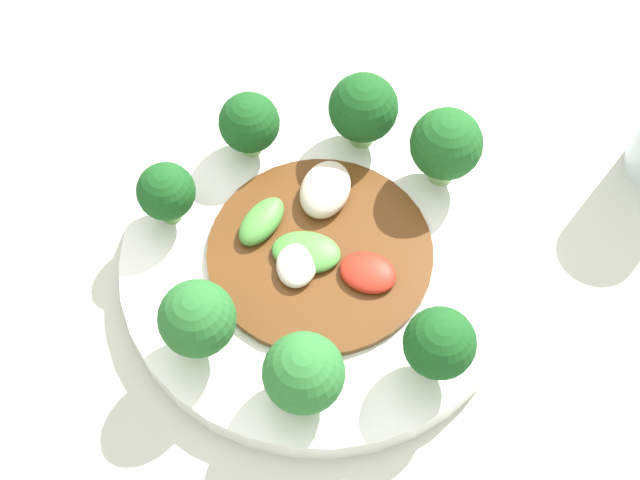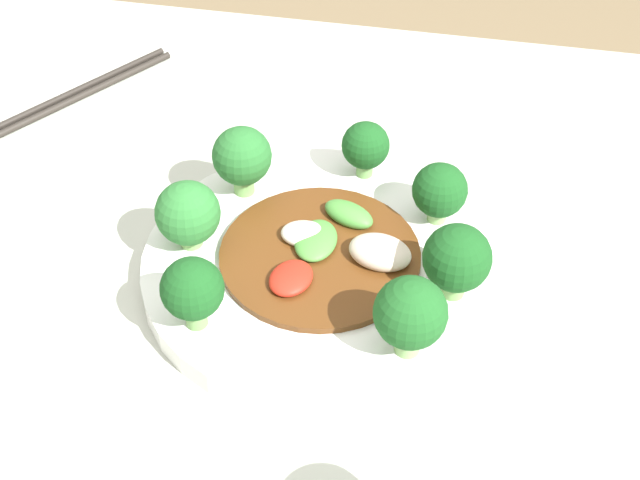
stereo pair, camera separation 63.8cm
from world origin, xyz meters
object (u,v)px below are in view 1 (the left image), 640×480
(broccoli_east, at_px, (363,109))
(stirfry_center, at_px, (317,242))
(broccoli_northeast, at_px, (249,123))
(broccoli_southwest, at_px, (439,344))
(broccoli_north, at_px, (166,192))
(broccoli_west, at_px, (304,373))
(broccoli_northwest, at_px, (197,320))
(broccoli_southeast, at_px, (446,145))
(plate, at_px, (320,262))

(broccoli_east, xyz_separation_m, stirfry_center, (-0.10, 0.02, -0.03))
(broccoli_east, xyz_separation_m, broccoli_northeast, (-0.02, 0.08, -0.01))
(stirfry_center, bearing_deg, broccoli_southwest, -132.74)
(broccoli_southwest, height_order, broccoli_north, broccoli_southwest)
(broccoli_west, relative_size, stirfry_center, 0.37)
(broccoli_north, relative_size, broccoli_northeast, 0.97)
(broccoli_northwest, bearing_deg, broccoli_north, 24.04)
(broccoli_southwest, bearing_deg, broccoli_northeast, 42.82)
(broccoli_northeast, distance_m, broccoli_southeast, 0.15)
(broccoli_northwest, relative_size, broccoli_southwest, 1.06)
(broccoli_northwest, relative_size, broccoli_northeast, 1.17)
(broccoli_north, bearing_deg, stirfry_center, -96.03)
(plate, height_order, broccoli_northeast, broccoli_northeast)
(plate, relative_size, broccoli_west, 4.84)
(plate, xyz_separation_m, broccoli_southwest, (-0.08, -0.09, 0.05))
(broccoli_north, bearing_deg, plate, -99.01)
(plate, distance_m, broccoli_north, 0.12)
(broccoli_west, bearing_deg, broccoli_north, 43.19)
(broccoli_northeast, xyz_separation_m, broccoli_southeast, (-0.01, -0.15, 0.01))
(broccoli_north, height_order, broccoli_east, broccoli_east)
(broccoli_northwest, bearing_deg, broccoli_east, -24.55)
(broccoli_north, relative_size, broccoli_west, 0.89)
(broccoli_west, bearing_deg, broccoli_northeast, 19.67)
(broccoli_east, distance_m, broccoli_southeast, 0.07)
(broccoli_northeast, height_order, broccoli_west, broccoli_west)
(broccoli_north, distance_m, stirfry_center, 0.12)
(plate, distance_m, broccoli_southwest, 0.13)
(broccoli_southwest, bearing_deg, broccoli_north, 64.65)
(broccoli_west, distance_m, stirfry_center, 0.12)
(broccoli_northwest, distance_m, broccoli_west, 0.08)
(broccoli_north, bearing_deg, broccoli_east, -55.35)
(stirfry_center, bearing_deg, broccoli_northeast, 37.53)
(broccoli_southwest, distance_m, stirfry_center, 0.13)
(stirfry_center, bearing_deg, broccoli_southeast, -48.41)
(plate, bearing_deg, broccoli_west, -177.76)
(broccoli_north, bearing_deg, broccoli_southeast, -72.00)
(broccoli_southwest, distance_m, broccoli_northeast, 0.23)
(plate, height_order, stirfry_center, stirfry_center)
(broccoli_southwest, height_order, broccoli_southeast, broccoli_southeast)
(broccoli_northeast, bearing_deg, plate, -143.28)
(broccoli_northeast, height_order, stirfry_center, broccoli_northeast)
(broccoli_southwest, xyz_separation_m, stirfry_center, (0.08, 0.09, -0.03))
(broccoli_northwest, height_order, stirfry_center, broccoli_northwest)
(broccoli_southeast, bearing_deg, broccoli_northwest, 137.26)
(broccoli_southwest, distance_m, broccoli_north, 0.22)
(plate, height_order, broccoli_northwest, broccoli_northwest)
(broccoli_southwest, xyz_separation_m, broccoli_west, (-0.03, 0.08, -0.00))
(broccoli_north, distance_m, broccoli_west, 0.17)
(broccoli_northeast, bearing_deg, broccoli_west, -160.33)
(plate, height_order, broccoli_southeast, broccoli_southeast)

